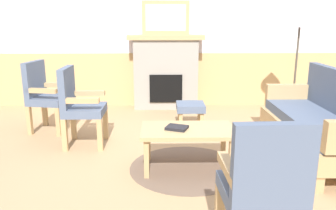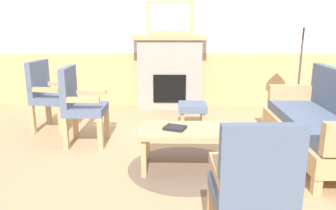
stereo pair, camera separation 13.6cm
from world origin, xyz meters
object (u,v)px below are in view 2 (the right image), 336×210
book_on_table (175,128)px  armchair_by_window_left (48,92)px  footstool (193,109)px  armchair_front_left (253,186)px  fireplace (170,71)px  couch (320,124)px  armchair_near_fireplace (80,102)px  framed_picture (170,18)px  coffee_table (186,134)px  floor_lamp_by_couch (304,25)px

book_on_table → armchair_by_window_left: (-1.79, 1.32, 0.08)m
book_on_table → footstool: book_on_table is taller
book_on_table → footstool: size_ratio=0.53×
book_on_table → armchair_front_left: (0.48, -1.41, 0.08)m
armchair_front_left → fireplace: bearing=98.0°
couch → footstool: size_ratio=4.50×
fireplace → armchair_near_fireplace: 2.14m
fireplace → framed_picture: size_ratio=1.62×
coffee_table → floor_lamp_by_couch: bearing=43.4°
book_on_table → framed_picture: bearing=91.8°
book_on_table → armchair_near_fireplace: size_ratio=0.21×
armchair_by_window_left → framed_picture: bearing=36.3°
fireplace → floor_lamp_by_couch: 2.27m
fireplace → armchair_by_window_left: size_ratio=1.33×
floor_lamp_by_couch → armchair_by_window_left: bearing=-174.9°
couch → floor_lamp_by_couch: (0.21, 1.32, 1.05)m
fireplace → framed_picture: 0.91m
footstool → armchair_near_fireplace: 1.61m
footstool → armchair_front_left: bearing=-85.6°
coffee_table → armchair_by_window_left: (-1.90, 1.31, 0.15)m
coffee_table → footstool: 1.40m
coffee_table → floor_lamp_by_couch: floor_lamp_by_couch is taller
armchair_near_fireplace → armchair_front_left: (1.65, -2.15, 0.00)m
coffee_table → armchair_near_fireplace: (-1.29, 0.72, 0.15)m
coffee_table → floor_lamp_by_couch: 2.60m
footstool → coffee_table: bearing=-96.1°
coffee_table → armchair_by_window_left: bearing=145.5°
armchair_near_fireplace → armchair_by_window_left: 0.85m
book_on_table → armchair_by_window_left: armchair_by_window_left is taller
framed_picture → floor_lamp_by_couch: framed_picture is taller
couch → armchair_by_window_left: size_ratio=1.84×
couch → armchair_by_window_left: 3.56m
coffee_table → armchair_near_fireplace: size_ratio=0.98×
book_on_table → armchair_by_window_left: bearing=143.6°
floor_lamp_by_couch → book_on_table: bearing=-138.2°
fireplace → armchair_by_window_left: (-1.71, -1.25, -0.11)m
couch → armchair_by_window_left: same height
fireplace → couch: fireplace is taller
book_on_table → footstool: bearing=79.5°
floor_lamp_by_couch → framed_picture: bearing=154.2°
book_on_table → armchair_front_left: armchair_front_left is taller
book_on_table → floor_lamp_by_couch: (1.84, 1.65, 1.00)m
book_on_table → armchair_near_fireplace: (-1.18, 0.73, 0.08)m
armchair_front_left → floor_lamp_by_couch: size_ratio=0.58×
fireplace → armchair_near_fireplace: (-1.10, -1.84, -0.11)m
floor_lamp_by_couch → fireplace: bearing=154.2°
couch → armchair_by_window_left: (-3.41, 1.00, 0.14)m
armchair_near_fireplace → floor_lamp_by_couch: 3.28m
couch → book_on_table: couch is taller
framed_picture → armchair_front_left: (0.56, -3.98, -1.02)m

